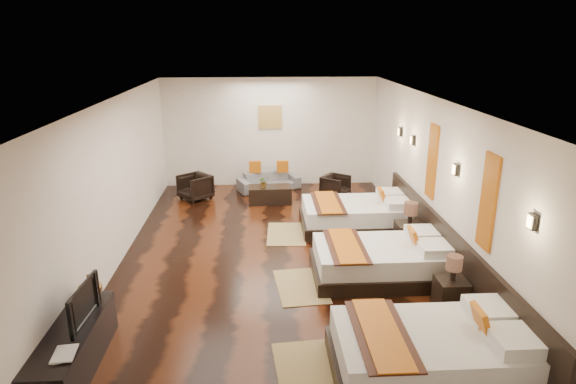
{
  "coord_description": "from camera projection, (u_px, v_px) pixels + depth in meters",
  "views": [
    {
      "loc": [
        -0.26,
        -7.88,
        3.8
      ],
      "look_at": [
        0.22,
        0.57,
        1.1
      ],
      "focal_mm": 30.68,
      "sensor_mm": 36.0,
      "label": 1
    }
  ],
  "objects": [
    {
      "name": "jute_mat_near",
      "position": [
        308.0,
        371.0,
        5.82
      ],
      "size": [
        0.85,
        1.26,
        0.01
      ],
      "primitive_type": "cube",
      "rotation": [
        0.0,
        0.0,
        0.08
      ],
      "color": "#98804D",
      "rests_on": "floor"
    },
    {
      "name": "orange_panel_a",
      "position": [
        488.0,
        202.0,
        6.49
      ],
      "size": [
        0.04,
        0.4,
        1.3
      ],
      "primitive_type": "cube",
      "color": "#D86014",
      "rests_on": "right_wall"
    },
    {
      "name": "sconce_far",
      "position": [
        413.0,
        140.0,
        9.58
      ],
      "size": [
        0.07,
        0.12,
        0.18
      ],
      "color": "black",
      "rests_on": "right_wall"
    },
    {
      "name": "table_plant",
      "position": [
        264.0,
        182.0,
        11.5
      ],
      "size": [
        0.29,
        0.27,
        0.27
      ],
      "primitive_type": "imported",
      "rotation": [
        0.0,
        0.0,
        0.3
      ],
      "color": "#29581D",
      "rests_on": "coffee_table"
    },
    {
      "name": "floor",
      "position": [
        277.0,
        261.0,
        8.66
      ],
      "size": [
        5.5,
        9.5,
        0.01
      ],
      "primitive_type": "cube",
      "color": "black",
      "rests_on": "ground"
    },
    {
      "name": "sconce_mid",
      "position": [
        456.0,
        170.0,
        7.49
      ],
      "size": [
        0.07,
        0.12,
        0.18
      ],
      "color": "black",
      "rests_on": "right_wall"
    },
    {
      "name": "figurine",
      "position": [
        90.0,
        286.0,
        6.36
      ],
      "size": [
        0.38,
        0.38,
        0.32
      ],
      "primitive_type": "imported",
      "rotation": [
        0.0,
        0.0,
        -0.33
      ],
      "color": "brown",
      "rests_on": "tv_console"
    },
    {
      "name": "jute_mat_mid",
      "position": [
        301.0,
        286.0,
        7.79
      ],
      "size": [
        0.86,
        1.27,
        0.01
      ],
      "primitive_type": "cube",
      "rotation": [
        0.0,
        0.0,
        0.1
      ],
      "color": "#98804D",
      "rests_on": "floor"
    },
    {
      "name": "tv_console",
      "position": [
        73.0,
        350.0,
        5.78
      ],
      "size": [
        0.5,
        1.8,
        0.55
      ],
      "primitive_type": "cube",
      "color": "black",
      "rests_on": "floor"
    },
    {
      "name": "nightstand_b",
      "position": [
        409.0,
        233.0,
        9.06
      ],
      "size": [
        0.46,
        0.46,
        0.92
      ],
      "color": "black",
      "rests_on": "floor"
    },
    {
      "name": "sconce_near",
      "position": [
        532.0,
        222.0,
        5.39
      ],
      "size": [
        0.07,
        0.12,
        0.18
      ],
      "color": "black",
      "rests_on": "right_wall"
    },
    {
      "name": "bed_near",
      "position": [
        434.0,
        353.0,
        5.69
      ],
      "size": [
        2.29,
        1.44,
        0.87
      ],
      "color": "black",
      "rests_on": "floor"
    },
    {
      "name": "left_wall",
      "position": [
        110.0,
        188.0,
        8.09
      ],
      "size": [
        0.01,
        9.5,
        2.8
      ],
      "primitive_type": "cube",
      "color": "silver",
      "rests_on": "floor"
    },
    {
      "name": "jute_mat_far",
      "position": [
        286.0,
        234.0,
        9.85
      ],
      "size": [
        0.81,
        1.24,
        0.01
      ],
      "primitive_type": "cube",
      "rotation": [
        0.0,
        0.0,
        -0.05
      ],
      "color": "#98804D",
      "rests_on": "floor"
    },
    {
      "name": "back_wall",
      "position": [
        270.0,
        132.0,
        12.75
      ],
      "size": [
        5.5,
        0.01,
        2.8
      ],
      "primitive_type": "cube",
      "color": "silver",
      "rests_on": "floor"
    },
    {
      "name": "ceiling",
      "position": [
        276.0,
        101.0,
        7.81
      ],
      "size": [
        5.5,
        9.5,
        0.01
      ],
      "primitive_type": "cube",
      "color": "white",
      "rests_on": "floor"
    },
    {
      "name": "nightstand_a",
      "position": [
        451.0,
        291.0,
        7.07
      ],
      "size": [
        0.43,
        0.43,
        0.84
      ],
      "color": "black",
      "rests_on": "floor"
    },
    {
      "name": "tv",
      "position": [
        78.0,
        303.0,
        5.8
      ],
      "size": [
        0.16,
        0.83,
        0.47
      ],
      "primitive_type": "imported",
      "rotation": [
        0.0,
        0.0,
        1.5
      ],
      "color": "black",
      "rests_on": "tv_console"
    },
    {
      "name": "sconce_lounge",
      "position": [
        400.0,
        132.0,
        10.44
      ],
      "size": [
        0.07,
        0.12,
        0.18
      ],
      "color": "black",
      "rests_on": "right_wall"
    },
    {
      "name": "bed_far",
      "position": [
        357.0,
        215.0,
        10.09
      ],
      "size": [
        2.23,
        1.4,
        0.85
      ],
      "color": "black",
      "rests_on": "floor"
    },
    {
      "name": "coffee_table",
      "position": [
        270.0,
        195.0,
        11.66
      ],
      "size": [
        1.02,
        0.54,
        0.4
      ],
      "primitive_type": "cube",
      "rotation": [
        0.0,
        0.0,
        0.04
      ],
      "color": "black",
      "rests_on": "floor"
    },
    {
      "name": "orange_panel_b",
      "position": [
        432.0,
        161.0,
        8.58
      ],
      "size": [
        0.04,
        0.4,
        1.3
      ],
      "primitive_type": "cube",
      "color": "#D86014",
      "rests_on": "right_wall"
    },
    {
      "name": "gold_artwork",
      "position": [
        270.0,
        117.0,
        12.61
      ],
      "size": [
        0.6,
        0.04,
        0.6
      ],
      "primitive_type": "cube",
      "color": "#AD873F",
      "rests_on": "back_wall"
    },
    {
      "name": "bed_mid",
      "position": [
        382.0,
        260.0,
        8.05
      ],
      "size": [
        2.21,
        1.39,
        0.84
      ],
      "color": "black",
      "rests_on": "floor"
    },
    {
      "name": "headboard_panel",
      "position": [
        447.0,
        254.0,
        7.91
      ],
      "size": [
        0.08,
        6.6,
        0.9
      ],
      "primitive_type": "cube",
      "color": "black",
      "rests_on": "floor"
    },
    {
      "name": "armchair_left",
      "position": [
        195.0,
        187.0,
        11.87
      ],
      "size": [
        0.94,
        0.94,
        0.61
      ],
      "primitive_type": "imported",
      "rotation": [
        0.0,
        0.0,
        -0.86
      ],
      "color": "black",
      "rests_on": "floor"
    },
    {
      "name": "armchair_right",
      "position": [
        335.0,
        186.0,
        12.06
      ],
      "size": [
        0.83,
        0.82,
        0.54
      ],
      "primitive_type": "imported",
      "rotation": [
        0.0,
        0.0,
        0.93
      ],
      "color": "black",
      "rests_on": "floor"
    },
    {
      "name": "sofa",
      "position": [
        269.0,
        181.0,
        12.65
      ],
      "size": [
        1.69,
        1.14,
        0.46
      ],
      "primitive_type": "imported",
      "rotation": [
        0.0,
        0.0,
        0.37
      ],
      "color": "slate",
      "rests_on": "floor"
    },
    {
      "name": "book",
      "position": [
        53.0,
        355.0,
        5.21
      ],
      "size": [
        0.27,
        0.34,
        0.03
      ],
      "primitive_type": "imported",
      "rotation": [
        0.0,
        0.0,
        0.11
      ],
      "color": "black",
      "rests_on": "tv_console"
    },
    {
      "name": "right_wall",
      "position": [
        438.0,
        183.0,
        8.39
      ],
      "size": [
        0.01,
        9.5,
        2.8
      ],
      "primitive_type": "cube",
      "color": "silver",
      "rests_on": "floor"
    }
  ]
}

